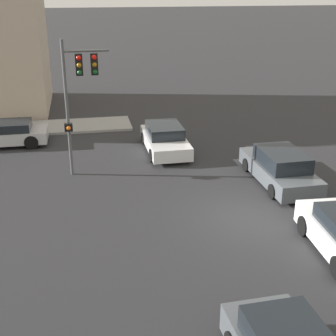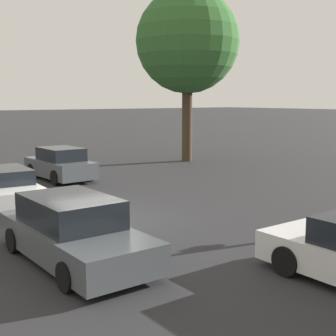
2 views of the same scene
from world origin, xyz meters
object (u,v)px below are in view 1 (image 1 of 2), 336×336
crossing_car_2 (165,139)px  parked_car_0 (8,134)px  traffic_signal (79,84)px  crossing_car_3 (280,168)px

crossing_car_2 → parked_car_0: bearing=-107.7°
traffic_signal → crossing_car_2: 5.88m
crossing_car_2 → traffic_signal: bearing=-60.6°
crossing_car_2 → parked_car_0: crossing_car_2 is taller
traffic_signal → crossing_car_3: 9.31m
parked_car_0 → crossing_car_2: bearing=163.3°
crossing_car_2 → crossing_car_3: crossing_car_3 is taller
crossing_car_3 → parked_car_0: 14.27m
crossing_car_2 → parked_car_0: (2.53, 8.03, -0.03)m
traffic_signal → parked_car_0: (4.87, 3.90, -3.50)m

